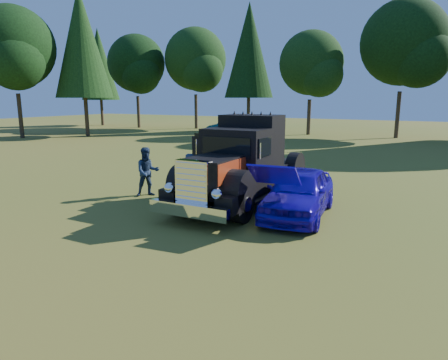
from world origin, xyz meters
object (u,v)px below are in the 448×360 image
distant_teal_car (229,127)px  spectator_far (147,172)px  diamond_t_truck (241,166)px  hotrod_coupe (299,192)px  spectator_near (192,178)px

distant_teal_car → spectator_far: bearing=-42.6°
diamond_t_truck → distant_teal_car: diamond_t_truck is taller
hotrod_coupe → distant_teal_car: bearing=122.0°
diamond_t_truck → spectator_far: (-3.46, -0.77, -0.37)m
distant_teal_car → hotrod_coupe: bearing=-31.1°
spectator_far → distant_teal_car: 24.88m
diamond_t_truck → spectator_far: 3.56m
spectator_near → spectator_far: size_ratio=0.95×
spectator_near → distant_teal_car: 25.65m
diamond_t_truck → spectator_far: size_ratio=3.95×
distant_teal_car → diamond_t_truck: bearing=-34.8°
diamond_t_truck → distant_teal_car: 25.62m
spectator_far → distant_teal_car: size_ratio=0.40×
hotrod_coupe → spectator_far: bearing=-178.2°
diamond_t_truck → distant_teal_car: size_ratio=1.59×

